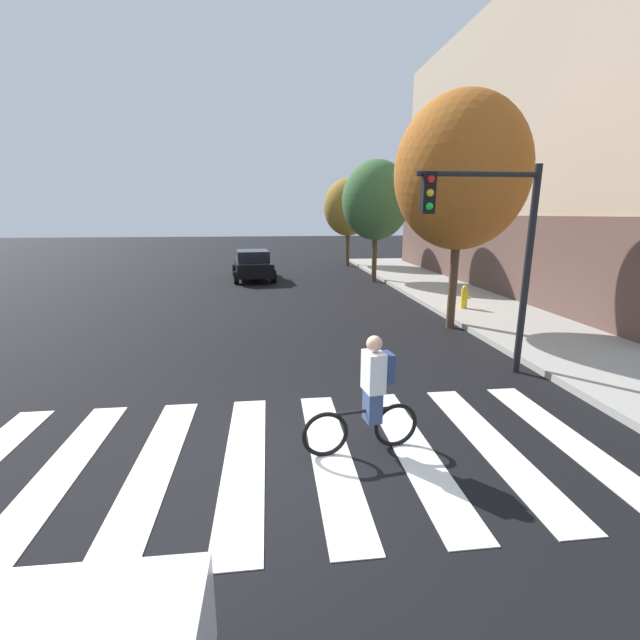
{
  "coord_description": "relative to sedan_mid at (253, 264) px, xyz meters",
  "views": [
    {
      "loc": [
        -0.08,
        -5.36,
        3.28
      ],
      "look_at": [
        0.88,
        2.75,
        1.27
      ],
      "focal_mm": 24.3,
      "sensor_mm": 36.0,
      "label": 1
    }
  ],
  "objects": [
    {
      "name": "ground_plane",
      "position": [
        0.88,
        -16.89,
        -0.76
      ],
      "size": [
        120.0,
        120.0,
        0.0
      ],
      "primitive_type": "plane",
      "color": "black"
    },
    {
      "name": "crosswalk_stripes",
      "position": [
        1.0,
        -16.89,
        -0.76
      ],
      "size": [
        8.88,
        3.82,
        0.01
      ],
      "color": "silver",
      "rests_on": "ground"
    },
    {
      "name": "sedan_mid",
      "position": [
        0.0,
        0.0,
        0.0
      ],
      "size": [
        2.34,
        4.42,
        1.48
      ],
      "color": "black",
      "rests_on": "ground"
    },
    {
      "name": "cyclist",
      "position": [
        2.16,
        -16.81,
        0.08
      ],
      "size": [
        1.7,
        0.39,
        1.69
      ],
      "color": "black",
      "rests_on": "ground"
    },
    {
      "name": "traffic_light_near",
      "position": [
        5.14,
        -14.12,
        2.1
      ],
      "size": [
        2.47,
        0.28,
        4.2
      ],
      "color": "black",
      "rests_on": "ground"
    },
    {
      "name": "fire_hydrant",
      "position": [
        7.35,
        -8.53,
        -0.23
      ],
      "size": [
        0.33,
        0.22,
        0.78
      ],
      "color": "gold",
      "rests_on": "sidewalk"
    },
    {
      "name": "street_tree_near",
      "position": [
        6.08,
        -10.4,
        3.59
      ],
      "size": [
        3.63,
        3.63,
        6.45
      ],
      "color": "#4C3823",
      "rests_on": "ground"
    },
    {
      "name": "street_tree_mid",
      "position": [
        5.93,
        -1.51,
        3.11
      ],
      "size": [
        3.23,
        3.23,
        5.74
      ],
      "color": "#4C3823",
      "rests_on": "ground"
    },
    {
      "name": "street_tree_far",
      "position": [
        5.81,
        5.13,
        2.88
      ],
      "size": [
        3.04,
        3.04,
        5.4
      ],
      "color": "#4C3823",
      "rests_on": "ground"
    }
  ]
}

